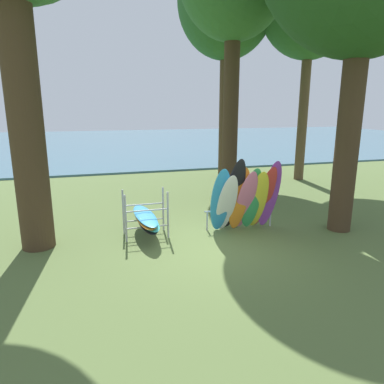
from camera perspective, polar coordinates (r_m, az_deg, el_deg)
ground_plane at (r=8.85m, az=3.96°, el=-8.82°), size 80.00×80.00×0.00m
lake_water at (r=36.48m, az=-12.03°, el=8.06°), size 80.00×36.00×0.10m
tree_mid_behind at (r=18.25m, az=5.64°, el=28.51°), size 4.52×4.52×10.75m
leaning_board_pile at (r=9.59m, az=8.74°, el=-1.17°), size 2.08×1.14×2.16m
board_storage_rack at (r=9.42m, az=-7.54°, el=-4.27°), size 1.15×2.13×1.25m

